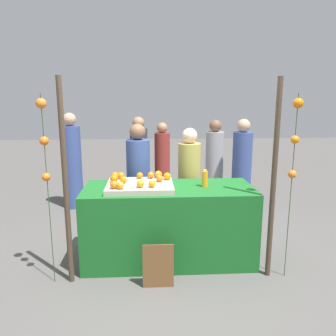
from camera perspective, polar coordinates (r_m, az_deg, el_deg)
ground_plane at (r=4.26m, az=0.12°, el=-15.17°), size 24.00×24.00×0.00m
stall_counter at (r=4.07m, az=0.13°, el=-9.48°), size 2.00×0.82×0.91m
orange_tray at (r=3.89m, az=-4.81°, el=-3.06°), size 0.76×0.64×0.06m
orange_0 at (r=3.70m, az=-2.76°, el=-2.72°), size 0.08×0.08×0.08m
orange_1 at (r=4.10m, az=-9.06°, el=-1.31°), size 0.09×0.09×0.09m
orange_2 at (r=4.12m, az=-1.66°, el=-1.08°), size 0.09×0.09×0.09m
orange_3 at (r=4.10m, az=-2.96°, el=-1.22°), size 0.08×0.08×0.08m
orange_4 at (r=3.95m, az=-9.21°, el=-1.79°), size 0.09×0.09×0.09m
orange_5 at (r=4.11m, az=-8.05°, el=-1.29°), size 0.08×0.08×0.08m
orange_6 at (r=3.66m, az=-8.15°, el=-2.98°), size 0.08×0.08×0.08m
orange_7 at (r=3.93m, az=-1.45°, el=-1.80°), size 0.08×0.08×0.08m
orange_8 at (r=3.90m, az=-7.62°, el=-2.03°), size 0.08×0.08×0.08m
orange_9 at (r=3.68m, az=-9.23°, el=-2.86°), size 0.09×0.09×0.09m
orange_10 at (r=4.02m, az=-0.13°, el=-1.41°), size 0.09×0.09×0.09m
orange_11 at (r=3.70m, az=-4.75°, el=-2.69°), size 0.08×0.08×0.08m
orange_12 at (r=4.10m, az=-4.85°, el=-1.28°), size 0.08×0.08×0.08m
juice_bottle at (r=3.96m, az=6.32°, el=-1.83°), size 0.07×0.07×0.20m
chalkboard_sign at (r=3.59m, az=-1.69°, el=-16.45°), size 0.32×0.03×0.49m
vendor_left at (r=4.64m, az=-5.06°, el=-3.03°), size 0.32×0.32×1.60m
vendor_right at (r=4.66m, az=3.62°, el=-3.29°), size 0.31×0.31×1.54m
crowd_person_0 at (r=6.24m, az=-4.96°, el=0.88°), size 0.32×0.32×1.60m
crowd_person_1 at (r=6.00m, az=7.91°, el=0.20°), size 0.31×0.31×1.56m
crowd_person_2 at (r=6.46m, az=-0.99°, el=0.79°), size 0.30×0.30×1.48m
crowd_person_3 at (r=6.13m, az=-16.09°, el=0.64°), size 0.34×0.34×1.69m
crowd_person_4 at (r=5.72m, az=12.46°, el=-0.39°), size 0.32×0.32×1.60m
canopy_post_left at (r=3.54m, az=-17.12°, el=-2.74°), size 0.06×0.06×2.15m
canopy_post_right at (r=3.68m, az=17.60°, el=-2.22°), size 0.06×0.06×2.15m
garland_strand_left at (r=3.51m, az=-20.50°, el=4.98°), size 0.10×0.10×1.99m
garland_strand_right at (r=3.64m, az=20.96°, el=5.11°), size 0.10×0.11×1.99m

